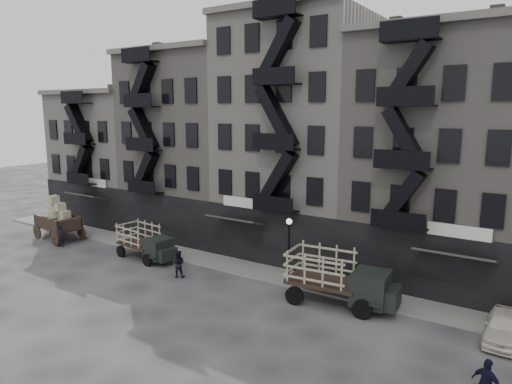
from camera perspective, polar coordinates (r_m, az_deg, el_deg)
The scene contains 14 objects.
ground at distance 28.04m, azimuth -4.09°, elevation -12.12°, with size 140.00×140.00×0.00m, color #38383A.
sidewalk at distance 30.87m, azimuth 0.18°, elevation -9.79°, with size 55.00×2.50×0.15m, color slate.
building_west at distance 47.18m, azimuth -16.44°, elevation 4.20°, with size 10.00×11.35×13.20m.
building_midwest at distance 39.98m, azimuth -7.15°, elevation 5.67°, with size 10.00×11.35×16.20m.
building_center at distance 34.31m, azimuth 5.76°, elevation 6.62°, with size 10.00×11.35×18.20m.
building_mideast at distance 31.10m, azimuth 22.32°, elevation 3.67°, with size 10.00×11.35×16.20m.
lamp_post at distance 27.62m, azimuth 4.13°, elevation -6.35°, with size 0.36×0.36×4.28m.
horse at distance 42.35m, azimuth -24.46°, elevation -3.97°, with size 0.98×2.16×1.82m, color beige.
wagon at distance 41.17m, azimuth -23.66°, elevation -2.59°, with size 4.63×2.90×3.69m.
stake_truck_west at distance 33.96m, azimuth -13.65°, elevation -5.82°, with size 5.13×2.51×2.49m.
stake_truck_east at distance 25.85m, azimuth 10.28°, elevation -10.13°, with size 6.23×2.98×3.04m.
car_east at distance 25.05m, azimuth 28.63°, elevation -14.56°, with size 1.61×4.01×1.37m, color silver.
pedestrian_west at distance 39.11m, azimuth -23.25°, elevation -5.06°, with size 0.64×0.42×1.77m, color black.
pedestrian_mid at distance 30.10m, azimuth -9.70°, elevation -8.84°, with size 0.87×0.67×1.78m, color black.
Camera 1 is at (15.78, -20.56, 10.70)m, focal length 32.00 mm.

